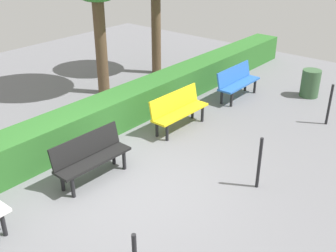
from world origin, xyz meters
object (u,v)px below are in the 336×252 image
(bench_blue, at_px, (237,81))
(trash_bin, at_px, (310,83))
(bench_black, at_px, (91,155))
(bench_yellow, at_px, (178,109))

(bench_blue, xyz_separation_m, trash_bin, (-1.37, 1.50, -0.10))
(bench_black, bearing_deg, bench_blue, -178.31)
(bench_blue, distance_m, bench_black, 5.18)
(trash_bin, bearing_deg, bench_blue, -47.59)
(bench_blue, distance_m, bench_yellow, 2.49)
(bench_black, xyz_separation_m, trash_bin, (-6.55, 1.49, -0.10))
(bench_blue, xyz_separation_m, bench_yellow, (2.49, -0.07, 0.00))
(bench_blue, distance_m, trash_bin, 2.04)
(bench_black, bearing_deg, bench_yellow, -176.70)
(bench_yellow, relative_size, bench_black, 1.05)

